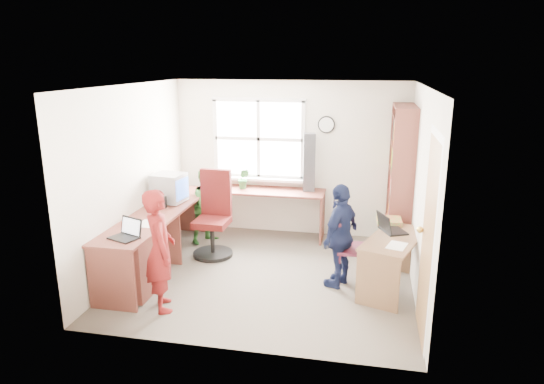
# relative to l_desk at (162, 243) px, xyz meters

# --- Properties ---
(room) EXTENTS (3.64, 3.44, 2.44)m
(room) POSITION_rel_l_desk_xyz_m (1.32, 0.38, 0.76)
(room) COLOR #4E463D
(room) RESTS_ON ground
(l_desk) EXTENTS (2.38, 2.95, 0.75)m
(l_desk) POSITION_rel_l_desk_xyz_m (0.00, 0.00, 0.00)
(l_desk) COLOR brown
(l_desk) RESTS_ON ground
(right_desk) EXTENTS (0.88, 1.26, 0.66)m
(right_desk) POSITION_rel_l_desk_xyz_m (2.85, 0.20, 0.02)
(right_desk) COLOR brown
(right_desk) RESTS_ON ground
(bookshelf) EXTENTS (0.30, 1.02, 2.10)m
(bookshelf) POSITION_rel_l_desk_xyz_m (2.96, 1.47, 0.55)
(bookshelf) COLOR brown
(bookshelf) RESTS_ON ground
(swivel_chair) EXTENTS (0.57, 0.57, 1.21)m
(swivel_chair) POSITION_rel_l_desk_xyz_m (0.41, 0.85, 0.06)
(swivel_chair) COLOR black
(swivel_chair) RESTS_ON ground
(wooden_chair) EXTENTS (0.44, 0.44, 0.96)m
(wooden_chair) POSITION_rel_l_desk_xyz_m (2.32, 0.27, 0.07)
(wooden_chair) COLOR #561C2F
(wooden_chair) RESTS_ON ground
(crt_monitor) EXTENTS (0.46, 0.43, 0.41)m
(crt_monitor) POSITION_rel_l_desk_xyz_m (-0.21, 0.79, 0.50)
(crt_monitor) COLOR #99999D
(crt_monitor) RESTS_ON l_desk
(laptop_left) EXTENTS (0.39, 0.36, 0.22)m
(laptop_left) POSITION_rel_l_desk_xyz_m (-0.13, -0.62, 0.35)
(laptop_left) COLOR black
(laptop_left) RESTS_ON l_desk
(laptop_right) EXTENTS (0.40, 0.43, 0.24)m
(laptop_right) POSITION_rel_l_desk_xyz_m (2.80, 0.40, 0.26)
(laptop_right) COLOR black
(laptop_right) RESTS_ON right_desk
(speaker_a) EXTENTS (0.09, 0.09, 0.16)m
(speaker_a) POSITION_rel_l_desk_xyz_m (-0.19, 0.51, 0.38)
(speaker_a) COLOR black
(speaker_a) RESTS_ON l_desk
(speaker_b) EXTENTS (0.10, 0.10, 0.19)m
(speaker_b) POSITION_rel_l_desk_xyz_m (-0.13, 1.06, 0.39)
(speaker_b) COLOR black
(speaker_b) RESTS_ON l_desk
(cd_tower) EXTENTS (0.20, 0.19, 0.88)m
(cd_tower) POSITION_rel_l_desk_xyz_m (1.63, 1.80, 0.74)
(cd_tower) COLOR black
(cd_tower) RESTS_ON l_desk
(game_box) EXTENTS (0.32, 0.32, 0.06)m
(game_box) POSITION_rel_l_desk_xyz_m (2.80, 0.73, 0.24)
(game_box) COLOR red
(game_box) RESTS_ON right_desk
(paper_a) EXTENTS (0.20, 0.29, 0.00)m
(paper_a) POSITION_rel_l_desk_xyz_m (-0.12, -0.14, 0.30)
(paper_a) COLOR silver
(paper_a) RESTS_ON l_desk
(paper_b) EXTENTS (0.27, 0.32, 0.00)m
(paper_b) POSITION_rel_l_desk_xyz_m (2.86, -0.06, 0.21)
(paper_b) COLOR silver
(paper_b) RESTS_ON right_desk
(potted_plant) EXTENTS (0.18, 0.15, 0.32)m
(potted_plant) POSITION_rel_l_desk_xyz_m (0.62, 1.71, 0.45)
(potted_plant) COLOR #2C6E33
(potted_plant) RESTS_ON l_desk
(person_red) EXTENTS (0.53, 0.60, 1.38)m
(person_red) POSITION_rel_l_desk_xyz_m (0.32, -0.77, 0.23)
(person_red) COLOR maroon
(person_red) RESTS_ON ground
(person_green) EXTENTS (0.67, 0.70, 1.14)m
(person_green) POSITION_rel_l_desk_xyz_m (0.17, 1.30, 0.11)
(person_green) COLOR #2D6E2C
(person_green) RESTS_ON ground
(person_navy) EXTENTS (0.59, 0.82, 1.29)m
(person_navy) POSITION_rel_l_desk_xyz_m (2.22, 0.20, 0.19)
(person_navy) COLOR #131A3C
(person_navy) RESTS_ON ground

